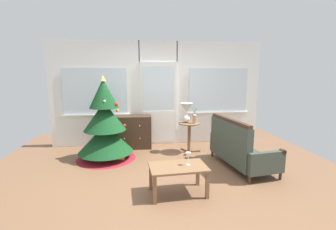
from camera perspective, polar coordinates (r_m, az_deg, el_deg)
The scene contains 11 objects.
ground_plane at distance 4.39m, azimuth 0.25°, elevation -14.26°, with size 6.76×6.76×0.00m, color brown.
back_wall_with_door at distance 6.09m, azimuth -2.26°, elevation 5.05°, with size 5.20×0.14×2.55m.
christmas_tree at distance 5.23m, azimuth -14.51°, elevation -2.97°, with size 1.23×1.23×1.75m.
dresser_cabinet at distance 5.93m, azimuth -8.32°, elevation -3.90°, with size 0.91×0.47×0.78m.
settee_sofa at distance 4.85m, azimuth 16.05°, elevation -7.50°, with size 0.91×1.58×0.96m.
side_table at distance 5.52m, azimuth 4.98°, elevation -3.84°, with size 0.50×0.48×0.69m.
table_lamp at distance 5.45m, azimuth 4.36°, elevation 1.17°, with size 0.28×0.28×0.44m.
flower_vase at distance 5.41m, azimuth 6.20°, elevation -0.71°, with size 0.11×0.10×0.35m.
coffee_table at distance 3.70m, azimuth 2.37°, elevation -12.80°, with size 0.87×0.58×0.44m.
wine_glass at distance 3.67m, azimuth 4.77°, elevation -9.50°, with size 0.08×0.08×0.20m.
gift_box at distance 5.21m, azimuth -11.07°, elevation -9.47°, with size 0.17×0.15×0.17m, color #D8C64C.
Camera 1 is at (-0.51, -3.97, 1.80)m, focal length 26.06 mm.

